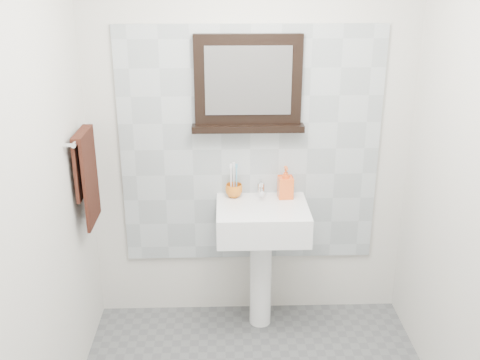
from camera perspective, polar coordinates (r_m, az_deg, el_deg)
name	(u,v)px	position (r m, az deg, el deg)	size (l,w,h in m)	color
back_wall	(250,133)	(3.46, 1.04, 4.83)	(2.00, 0.01, 2.50)	silver
left_wall	(28,207)	(2.55, -20.70, -2.55)	(0.01, 2.20, 2.50)	silver
splashback	(250,149)	(3.47, 1.04, 3.19)	(1.60, 0.02, 1.50)	#A4ADB2
pedestal_sink	(262,233)	(3.46, 2.24, -5.39)	(0.55, 0.44, 0.96)	white
toothbrush_cup	(234,191)	(3.49, -0.62, -1.08)	(0.11, 0.11, 0.08)	orange
toothbrushes	(234,178)	(3.46, -0.64, 0.17)	(0.05, 0.04, 0.21)	white
soap_dispenser	(286,182)	(3.47, 4.65, -0.23)	(0.09, 0.09, 0.20)	red
framed_mirror	(248,86)	(3.35, 0.82, 9.56)	(0.67, 0.11, 0.57)	black
towel_bar	(81,135)	(3.22, -15.81, 4.43)	(0.07, 0.40, 0.03)	silver
hand_towel	(86,171)	(3.28, -15.33, 0.92)	(0.06, 0.30, 0.55)	black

